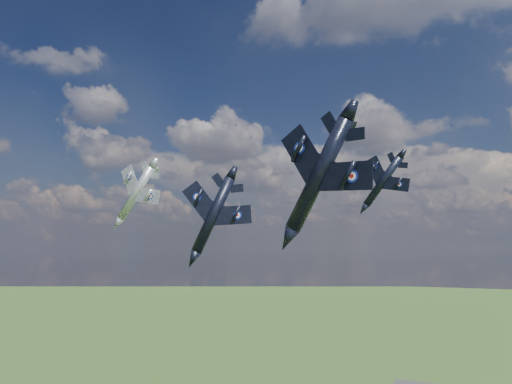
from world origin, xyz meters
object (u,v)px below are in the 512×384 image
at_px(jet_right_navy, 319,175).
at_px(jet_high_navy, 383,181).
at_px(jet_left_silver, 136,193).
at_px(jet_lead_navy, 213,215).

bearing_deg(jet_right_navy, jet_high_navy, 103.32).
bearing_deg(jet_left_silver, jet_lead_navy, -18.87).
relative_size(jet_lead_navy, jet_left_silver, 1.06).
bearing_deg(jet_high_navy, jet_lead_navy, -122.66).
relative_size(jet_lead_navy, jet_high_navy, 1.21).
bearing_deg(jet_lead_navy, jet_high_navy, 24.92).
bearing_deg(jet_left_silver, jet_right_navy, -30.18).
bearing_deg(jet_lead_navy, jet_left_silver, 137.66).
distance_m(jet_lead_navy, jet_left_silver, 22.19).
height_order(jet_lead_navy, jet_high_navy, jet_high_navy).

